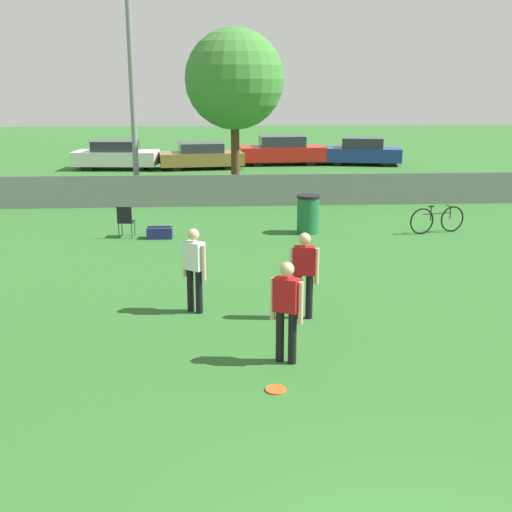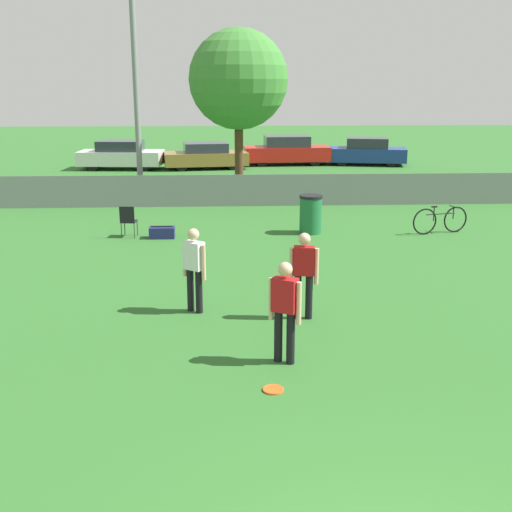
# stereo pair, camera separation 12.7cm
# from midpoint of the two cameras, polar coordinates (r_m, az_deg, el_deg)

# --- Properties ---
(fence_backline) EXTENTS (24.56, 0.07, 1.21)m
(fence_backline) POSITION_cam_midpoint_polar(r_m,az_deg,el_deg) (22.34, 1.31, 5.87)
(fence_backline) COLOR gray
(fence_backline) RESTS_ON ground_plane
(light_pole) EXTENTS (0.90, 0.36, 8.36)m
(light_pole) POSITION_cam_midpoint_polar(r_m,az_deg,el_deg) (23.30, -10.58, 16.84)
(light_pole) COLOR gray
(light_pole) RESTS_ON ground_plane
(tree_near_pole) EXTENTS (3.64, 3.64, 6.10)m
(tree_near_pole) POSITION_cam_midpoint_polar(r_m,az_deg,el_deg) (24.23, -1.41, 15.41)
(tree_near_pole) COLOR #4C331E
(tree_near_pole) RESTS_ON ground_plane
(player_defender_red) EXTENTS (0.53, 0.27, 1.60)m
(player_defender_red) POSITION_cam_midpoint_polar(r_m,az_deg,el_deg) (11.54, 4.59, -1.25)
(player_defender_red) COLOR black
(player_defender_red) RESTS_ON ground_plane
(player_thrower_red) EXTENTS (0.48, 0.37, 1.60)m
(player_thrower_red) POSITION_cam_midpoint_polar(r_m,az_deg,el_deg) (9.71, 2.95, -4.45)
(player_thrower_red) COLOR black
(player_thrower_red) RESTS_ON ground_plane
(player_receiver_white) EXTENTS (0.44, 0.40, 1.60)m
(player_receiver_white) POSITION_cam_midpoint_polar(r_m,az_deg,el_deg) (11.89, -5.22, -0.77)
(player_receiver_white) COLOR black
(player_receiver_white) RESTS_ON ground_plane
(frisbee_disc) EXTENTS (0.30, 0.30, 0.03)m
(frisbee_disc) POSITION_cam_midpoint_polar(r_m,az_deg,el_deg) (9.19, 1.95, -11.78)
(frisbee_disc) COLOR #E5591E
(frisbee_disc) RESTS_ON ground_plane
(folding_chair_sideline) EXTENTS (0.45, 0.45, 0.89)m
(folding_chair_sideline) POSITION_cam_midpoint_polar(r_m,az_deg,el_deg) (18.07, -11.10, 3.22)
(folding_chair_sideline) COLOR #333338
(folding_chair_sideline) RESTS_ON ground_plane
(bicycle_sideline) EXTENTS (1.70, 0.55, 0.80)m
(bicycle_sideline) POSITION_cam_midpoint_polar(r_m,az_deg,el_deg) (19.00, 16.24, 3.09)
(bicycle_sideline) COLOR black
(bicycle_sideline) RESTS_ON ground_plane
(trash_bin) EXTENTS (0.65, 0.65, 1.09)m
(trash_bin) POSITION_cam_midpoint_polar(r_m,az_deg,el_deg) (18.32, 5.07, 3.73)
(trash_bin) COLOR #1E6638
(trash_bin) RESTS_ON ground_plane
(gear_bag_sideline) EXTENTS (0.69, 0.38, 0.34)m
(gear_bag_sideline) POSITION_cam_midpoint_polar(r_m,az_deg,el_deg) (17.92, -8.15, 2.09)
(gear_bag_sideline) COLOR navy
(gear_bag_sideline) RESTS_ON ground_plane
(parked_car_white) EXTENTS (4.18, 2.13, 1.40)m
(parked_car_white) POSITION_cam_midpoint_polar(r_m,az_deg,el_deg) (32.66, -11.82, 8.78)
(parked_car_white) COLOR black
(parked_car_white) RESTS_ON ground_plane
(parked_car_tan) EXTENTS (4.27, 2.32, 1.28)m
(parked_car_tan) POSITION_cam_midpoint_polar(r_m,az_deg,el_deg) (32.26, -4.37, 8.86)
(parked_car_tan) COLOR black
(parked_car_tan) RESTS_ON ground_plane
(parked_car_red) EXTENTS (4.45, 1.95, 1.48)m
(parked_car_red) POSITION_cam_midpoint_polar(r_m,az_deg,el_deg) (33.79, 2.86, 9.33)
(parked_car_red) COLOR black
(parked_car_red) RESTS_ON ground_plane
(parked_car_blue) EXTENTS (4.26, 2.48, 1.39)m
(parked_car_blue) POSITION_cam_midpoint_polar(r_m,az_deg,el_deg) (34.19, 9.94, 9.11)
(parked_car_blue) COLOR black
(parked_car_blue) RESTS_ON ground_plane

